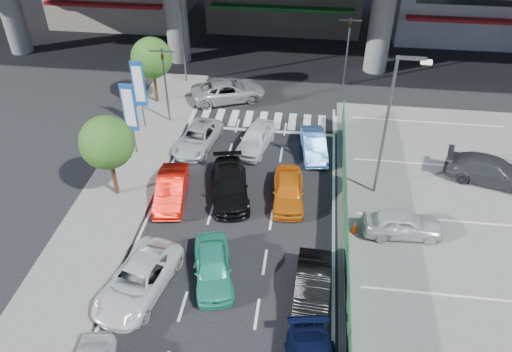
# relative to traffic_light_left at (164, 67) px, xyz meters

# --- Properties ---
(ground) EXTENTS (120.00, 120.00, 0.00)m
(ground) POSITION_rel_traffic_light_left_xyz_m (6.20, -12.00, -3.94)
(ground) COLOR black
(ground) RESTS_ON ground
(parking_lot) EXTENTS (12.00, 28.00, 0.06)m
(parking_lot) POSITION_rel_traffic_light_left_xyz_m (17.20, -10.00, -3.91)
(parking_lot) COLOR #5B5B59
(parking_lot) RESTS_ON ground
(sidewalk_left) EXTENTS (4.00, 30.00, 0.12)m
(sidewalk_left) POSITION_rel_traffic_light_left_xyz_m (-0.80, -8.00, -3.88)
(sidewalk_left) COLOR #5B5B59
(sidewalk_left) RESTS_ON ground
(fence_run) EXTENTS (0.16, 22.00, 1.80)m
(fence_run) POSITION_rel_traffic_light_left_xyz_m (11.50, -11.00, -3.04)
(fence_run) COLOR #205E32
(fence_run) RESTS_ON ground
(traffic_light_left) EXTENTS (1.60, 1.24, 5.20)m
(traffic_light_left) POSITION_rel_traffic_light_left_xyz_m (0.00, 0.00, 0.00)
(traffic_light_left) COLOR #595B60
(traffic_light_left) RESTS_ON ground
(traffic_light_right) EXTENTS (1.60, 1.24, 5.20)m
(traffic_light_right) POSITION_rel_traffic_light_left_xyz_m (11.70, 7.00, 0.00)
(traffic_light_right) COLOR #595B60
(traffic_light_right) RESTS_ON ground
(street_lamp_right) EXTENTS (1.65, 0.22, 8.00)m
(street_lamp_right) POSITION_rel_traffic_light_left_xyz_m (13.37, -6.00, 0.83)
(street_lamp_right) COLOR #595B60
(street_lamp_right) RESTS_ON ground
(street_lamp_left) EXTENTS (1.65, 0.22, 8.00)m
(street_lamp_left) POSITION_rel_traffic_light_left_xyz_m (-0.13, 6.00, 0.83)
(street_lamp_left) COLOR #595B60
(street_lamp_left) RESTS_ON ground
(signboard_near) EXTENTS (0.80, 0.14, 4.70)m
(signboard_near) POSITION_rel_traffic_light_left_xyz_m (-1.00, -4.01, -0.87)
(signboard_near) COLOR #595B60
(signboard_near) RESTS_ON ground
(signboard_far) EXTENTS (0.80, 0.14, 4.70)m
(signboard_far) POSITION_rel_traffic_light_left_xyz_m (-1.40, -1.01, -0.87)
(signboard_far) COLOR #595B60
(signboard_far) RESTS_ON ground
(tree_near) EXTENTS (2.80, 2.80, 4.80)m
(tree_near) POSITION_rel_traffic_light_left_xyz_m (-0.80, -8.00, -0.55)
(tree_near) COLOR #382314
(tree_near) RESTS_ON ground
(tree_far) EXTENTS (2.80, 2.80, 4.80)m
(tree_far) POSITION_rel_traffic_light_left_xyz_m (-1.60, 2.50, -0.55)
(tree_far) COLOR #382314
(tree_far) RESTS_ON ground
(sedan_white_mid_left) EXTENTS (3.25, 5.33, 1.38)m
(sedan_white_mid_left) POSITION_rel_traffic_light_left_xyz_m (2.53, -14.40, -3.25)
(sedan_white_mid_left) COLOR white
(sedan_white_mid_left) RESTS_ON ground
(taxi_teal_mid) EXTENTS (2.61, 4.33, 1.38)m
(taxi_teal_mid) POSITION_rel_traffic_light_left_xyz_m (5.60, -13.24, -3.25)
(taxi_teal_mid) COLOR teal
(taxi_teal_mid) RESTS_ON ground
(hatch_black_mid_right) EXTENTS (1.57, 4.22, 1.38)m
(hatch_black_mid_right) POSITION_rel_traffic_light_left_xyz_m (10.04, -13.86, -3.25)
(hatch_black_mid_right) COLOR black
(hatch_black_mid_right) RESTS_ON ground
(taxi_orange_left) EXTENTS (1.98, 4.34, 1.38)m
(taxi_orange_left) POSITION_rel_traffic_light_left_xyz_m (2.30, -8.03, -3.25)
(taxi_orange_left) COLOR red
(taxi_orange_left) RESTS_ON ground
(sedan_black_mid) EXTENTS (2.93, 5.06, 1.38)m
(sedan_black_mid) POSITION_rel_traffic_light_left_xyz_m (5.36, -7.29, -3.25)
(sedan_black_mid) COLOR black
(sedan_black_mid) RESTS_ON ground
(taxi_orange_right) EXTENTS (1.92, 4.16, 1.38)m
(taxi_orange_right) POSITION_rel_traffic_light_left_xyz_m (8.54, -7.32, -3.25)
(taxi_orange_right) COLOR orange
(taxi_orange_right) RESTS_ON ground
(wagon_silver_front_left) EXTENTS (2.73, 4.68, 1.22)m
(wagon_silver_front_left) POSITION_rel_traffic_light_left_xyz_m (2.56, -2.74, -3.32)
(wagon_silver_front_left) COLOR #B8BCC2
(wagon_silver_front_left) RESTS_ON ground
(sedan_white_front_mid) EXTENTS (2.43, 4.30, 1.38)m
(sedan_white_front_mid) POSITION_rel_traffic_light_left_xyz_m (6.14, -2.48, -3.25)
(sedan_white_front_mid) COLOR white
(sedan_white_front_mid) RESTS_ON ground
(kei_truck_front_right) EXTENTS (1.88, 4.01, 1.27)m
(kei_truck_front_right) POSITION_rel_traffic_light_left_xyz_m (9.74, -2.66, -3.30)
(kei_truck_front_right) COLOR #4F8AE0
(kei_truck_front_right) RESTS_ON ground
(crossing_wagon_silver) EXTENTS (5.77, 4.22, 1.46)m
(crossing_wagon_silver) POSITION_rel_traffic_light_left_xyz_m (3.42, 3.54, -3.21)
(crossing_wagon_silver) COLOR #94989B
(crossing_wagon_silver) RESTS_ON ground
(parked_sedan_white) EXTENTS (4.01, 1.82, 1.33)m
(parked_sedan_white) POSITION_rel_traffic_light_left_xyz_m (14.28, -9.32, -3.21)
(parked_sedan_white) COLOR silver
(parked_sedan_white) RESTS_ON parking_lot
(parked_sedan_dgrey) EXTENTS (5.32, 3.24, 1.44)m
(parked_sedan_dgrey) POSITION_rel_traffic_light_left_xyz_m (19.68, -4.23, -3.16)
(parked_sedan_dgrey) COLOR #343539
(parked_sedan_dgrey) RESTS_ON parking_lot
(traffic_cone) EXTENTS (0.44, 0.44, 0.70)m
(traffic_cone) POSITION_rel_traffic_light_left_xyz_m (12.00, -9.45, -3.53)
(traffic_cone) COLOR #F2340D
(traffic_cone) RESTS_ON parking_lot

